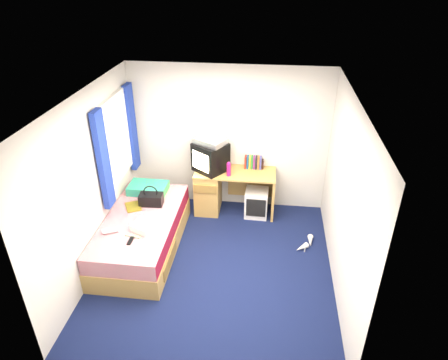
# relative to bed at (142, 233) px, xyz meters

# --- Properties ---
(ground) EXTENTS (3.40, 3.40, 0.00)m
(ground) POSITION_rel_bed_xyz_m (1.10, -0.28, -0.27)
(ground) COLOR #0C1438
(ground) RESTS_ON ground
(room_shell) EXTENTS (3.40, 3.40, 3.40)m
(room_shell) POSITION_rel_bed_xyz_m (1.10, -0.28, 1.18)
(room_shell) COLOR white
(room_shell) RESTS_ON ground
(bed) EXTENTS (1.01, 2.00, 0.54)m
(bed) POSITION_rel_bed_xyz_m (0.00, 0.00, 0.00)
(bed) COLOR tan
(bed) RESTS_ON ground
(pillow) EXTENTS (0.60, 0.39, 0.13)m
(pillow) POSITION_rel_bed_xyz_m (-0.09, 0.71, 0.34)
(pillow) COLOR teal
(pillow) RESTS_ON bed
(desk) EXTENTS (1.30, 0.55, 0.75)m
(desk) POSITION_rel_bed_xyz_m (0.96, 1.16, 0.14)
(desk) COLOR tan
(desk) RESTS_ON ground
(storage_cube) EXTENTS (0.38, 0.38, 0.46)m
(storage_cube) POSITION_rel_bed_xyz_m (1.60, 1.08, -0.04)
(storage_cube) COLOR white
(storage_cube) RESTS_ON ground
(crt_tv) EXTENTS (0.63, 0.62, 0.46)m
(crt_tv) POSITION_rel_bed_xyz_m (0.84, 1.16, 0.71)
(crt_tv) COLOR black
(crt_tv) RESTS_ON desk
(vcr) EXTENTS (0.55, 0.50, 0.09)m
(vcr) POSITION_rel_bed_xyz_m (0.84, 1.16, 0.99)
(vcr) COLOR silver
(vcr) RESTS_ON crt_tv
(book_row) EXTENTS (0.27, 0.13, 0.20)m
(book_row) POSITION_rel_bed_xyz_m (1.51, 1.32, 0.58)
(book_row) COLOR maroon
(book_row) RESTS_ON desk
(picture_frame) EXTENTS (0.02, 0.12, 0.14)m
(picture_frame) POSITION_rel_bed_xyz_m (1.67, 1.34, 0.55)
(picture_frame) COLOR black
(picture_frame) RESTS_ON desk
(pink_water_bottle) EXTENTS (0.08, 0.08, 0.21)m
(pink_water_bottle) POSITION_rel_bed_xyz_m (1.15, 1.01, 0.59)
(pink_water_bottle) COLOR #BE1A6C
(pink_water_bottle) RESTS_ON desk
(aerosol_can) EXTENTS (0.06, 0.06, 0.19)m
(aerosol_can) POSITION_rel_bed_xyz_m (1.10, 1.21, 0.58)
(aerosol_can) COLOR white
(aerosol_can) RESTS_ON desk
(handbag) EXTENTS (0.35, 0.21, 0.32)m
(handbag) POSITION_rel_bed_xyz_m (0.06, 0.36, 0.37)
(handbag) COLOR black
(handbag) RESTS_ON bed
(towel) EXTENTS (0.38, 0.35, 0.10)m
(towel) POSITION_rel_bed_xyz_m (0.14, -0.28, 0.32)
(towel) COLOR white
(towel) RESTS_ON bed
(magazine) EXTENTS (0.32, 0.35, 0.01)m
(magazine) POSITION_rel_bed_xyz_m (-0.19, 0.25, 0.28)
(magazine) COLOR gold
(magazine) RESTS_ON bed
(water_bottle) EXTENTS (0.21, 0.14, 0.07)m
(water_bottle) POSITION_rel_bed_xyz_m (-0.29, -0.40, 0.31)
(water_bottle) COLOR silver
(water_bottle) RESTS_ON bed
(colour_swatch_fan) EXTENTS (0.23, 0.11, 0.01)m
(colour_swatch_fan) POSITION_rel_bed_xyz_m (0.04, -0.43, 0.28)
(colour_swatch_fan) COLOR gold
(colour_swatch_fan) RESTS_ON bed
(remote_control) EXTENTS (0.05, 0.16, 0.02)m
(remote_control) POSITION_rel_bed_xyz_m (0.04, -0.54, 0.28)
(remote_control) COLOR black
(remote_control) RESTS_ON bed
(window_assembly) EXTENTS (0.11, 1.42, 1.40)m
(window_assembly) POSITION_rel_bed_xyz_m (-0.45, 0.62, 1.15)
(window_assembly) COLOR silver
(window_assembly) RESTS_ON room_shell
(white_heels) EXTENTS (0.30, 0.40, 0.09)m
(white_heels) POSITION_rel_bed_xyz_m (2.38, 0.32, -0.23)
(white_heels) COLOR white
(white_heels) RESTS_ON ground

